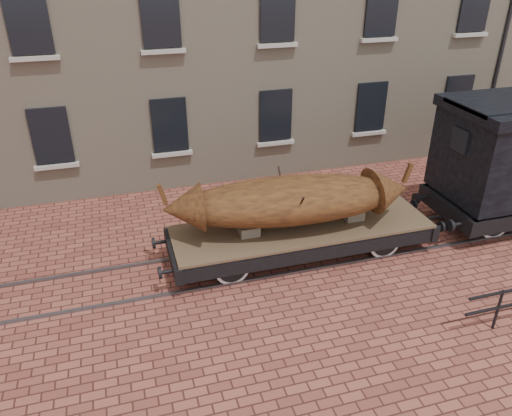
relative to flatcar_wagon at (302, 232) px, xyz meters
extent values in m
plane|color=brown|center=(-0.09, 0.00, -0.70)|extent=(90.00, 90.00, 0.00)
cube|color=black|center=(-6.09, 4.96, 1.50)|extent=(1.10, 0.12, 1.70)
cube|color=#ACA79F|center=(-6.09, 4.90, 0.55)|extent=(1.30, 0.18, 0.12)
cube|color=black|center=(-2.59, 4.96, 1.50)|extent=(1.10, 0.12, 1.70)
cube|color=#ACA79F|center=(-2.59, 4.90, 0.55)|extent=(1.30, 0.18, 0.12)
cube|color=black|center=(0.91, 4.96, 1.50)|extent=(1.10, 0.12, 1.70)
cube|color=#ACA79F|center=(0.91, 4.90, 0.55)|extent=(1.30, 0.18, 0.12)
cube|color=black|center=(4.41, 4.96, 1.50)|extent=(1.10, 0.12, 1.70)
cube|color=#ACA79F|center=(4.41, 4.90, 0.55)|extent=(1.30, 0.18, 0.12)
cube|color=black|center=(7.91, 4.96, 1.50)|extent=(1.10, 0.12, 1.70)
cube|color=#ACA79F|center=(7.91, 4.90, 0.55)|extent=(1.30, 0.18, 0.12)
cube|color=black|center=(-6.09, 4.96, 4.70)|extent=(1.10, 0.12, 1.70)
cube|color=#ACA79F|center=(-6.09, 4.90, 3.75)|extent=(1.30, 0.18, 0.12)
cube|color=black|center=(-2.59, 4.96, 4.70)|extent=(1.10, 0.12, 1.70)
cube|color=#ACA79F|center=(-2.59, 4.90, 3.75)|extent=(1.30, 0.18, 0.12)
cube|color=black|center=(0.91, 4.96, 4.70)|extent=(1.10, 0.12, 1.70)
cube|color=#ACA79F|center=(0.91, 4.90, 3.75)|extent=(1.30, 0.18, 0.12)
cube|color=black|center=(4.41, 4.96, 4.70)|extent=(1.10, 0.12, 1.70)
cube|color=#ACA79F|center=(4.41, 4.90, 3.75)|extent=(1.30, 0.18, 0.12)
cube|color=black|center=(7.91, 4.96, 4.70)|extent=(1.10, 0.12, 1.70)
cube|color=#ACA79F|center=(7.91, 4.90, 3.75)|extent=(1.30, 0.18, 0.12)
cube|color=#59595E|center=(-0.09, -0.72, -0.67)|extent=(30.00, 0.08, 0.06)
cube|color=#59595E|center=(-0.09, 0.72, -0.67)|extent=(30.00, 0.08, 0.06)
cylinder|color=black|center=(2.91, -3.80, -0.20)|extent=(0.06, 0.06, 1.00)
cube|color=brown|center=(0.00, 0.00, 0.12)|extent=(6.60, 1.94, 0.11)
cube|color=black|center=(0.00, -0.90, -0.09)|extent=(6.60, 0.14, 0.40)
cube|color=black|center=(0.00, 0.90, -0.09)|extent=(6.60, 0.14, 0.40)
cube|color=black|center=(-3.30, 0.00, -0.09)|extent=(0.19, 2.02, 0.40)
cylinder|color=black|center=(-3.55, -0.66, -0.09)|extent=(0.31, 0.09, 0.09)
cylinder|color=black|center=(-3.70, -0.66, -0.09)|extent=(0.07, 0.28, 0.28)
cylinder|color=black|center=(-3.55, 0.66, -0.09)|extent=(0.31, 0.09, 0.09)
cylinder|color=black|center=(-3.70, 0.66, -0.09)|extent=(0.07, 0.28, 0.28)
cube|color=black|center=(3.30, 0.00, -0.09)|extent=(0.19, 2.02, 0.40)
cylinder|color=black|center=(3.55, -0.66, -0.09)|extent=(0.31, 0.09, 0.09)
cylinder|color=black|center=(3.70, -0.66, -0.09)|extent=(0.07, 0.28, 0.28)
cylinder|color=black|center=(3.55, 0.66, -0.09)|extent=(0.31, 0.09, 0.09)
cylinder|color=black|center=(3.70, 0.66, -0.09)|extent=(0.07, 0.28, 0.28)
cylinder|color=black|center=(-2.02, 0.00, -0.28)|extent=(0.09, 1.67, 0.09)
cylinder|color=silver|center=(-2.02, -0.72, -0.28)|extent=(0.84, 0.06, 0.84)
cylinder|color=black|center=(-2.02, -0.72, -0.28)|extent=(0.69, 0.09, 0.69)
cube|color=black|center=(-2.02, -0.83, -0.07)|extent=(0.79, 0.07, 0.09)
cylinder|color=silver|center=(-2.02, 0.72, -0.28)|extent=(0.84, 0.06, 0.84)
cylinder|color=black|center=(-2.02, 0.72, -0.28)|extent=(0.69, 0.09, 0.69)
cube|color=black|center=(-2.02, 0.83, -0.07)|extent=(0.79, 0.07, 0.09)
cylinder|color=black|center=(2.02, 0.00, -0.28)|extent=(0.09, 1.67, 0.09)
cylinder|color=silver|center=(2.02, -0.72, -0.28)|extent=(0.84, 0.06, 0.84)
cylinder|color=black|center=(2.02, -0.72, -0.28)|extent=(0.69, 0.09, 0.69)
cube|color=black|center=(2.02, -0.83, -0.07)|extent=(0.79, 0.07, 0.09)
cylinder|color=silver|center=(2.02, 0.72, -0.28)|extent=(0.84, 0.06, 0.84)
cylinder|color=black|center=(2.02, 0.72, -0.28)|extent=(0.69, 0.09, 0.69)
cube|color=black|center=(2.02, 0.83, -0.07)|extent=(0.79, 0.07, 0.09)
cube|color=black|center=(0.00, 0.00, -0.22)|extent=(3.52, 0.05, 0.05)
cube|color=#6E6756|center=(-1.41, 0.00, 0.30)|extent=(0.48, 0.44, 0.25)
cube|color=#6E6756|center=(1.41, 0.00, 0.30)|extent=(0.48, 0.44, 0.25)
ellipsoid|color=brown|center=(-0.36, 0.00, 0.96)|extent=(5.66, 2.19, 1.11)
cone|color=brown|center=(-2.97, 0.23, 1.01)|extent=(1.04, 1.13, 1.05)
cube|color=brown|center=(-3.40, 0.26, 1.42)|extent=(0.23, 0.13, 0.53)
cone|color=brown|center=(2.26, -0.23, 1.01)|extent=(1.04, 1.13, 1.05)
cube|color=brown|center=(2.68, -0.26, 1.42)|extent=(0.23, 0.13, 0.53)
cylinder|color=black|center=(-0.36, -0.45, 0.83)|extent=(0.05, 0.94, 1.34)
cylinder|color=black|center=(-0.36, 0.45, 0.83)|extent=(0.05, 0.94, 1.34)
cube|color=black|center=(7.34, 1.12, 0.01)|extent=(6.09, 0.16, 0.46)
cube|color=black|center=(4.30, 0.00, 0.01)|extent=(0.22, 2.43, 0.46)
cylinder|color=black|center=(3.84, -0.81, 0.01)|extent=(0.08, 0.32, 0.32)
cylinder|color=black|center=(3.84, 0.81, 0.01)|extent=(0.08, 0.32, 0.32)
cylinder|color=black|center=(5.42, 0.00, -0.22)|extent=(0.10, 1.93, 0.10)
cylinder|color=silver|center=(5.42, -0.72, -0.22)|extent=(0.97, 0.07, 0.97)
cylinder|color=black|center=(5.42, -0.72, -0.22)|extent=(0.80, 0.10, 0.80)
cylinder|color=silver|center=(5.42, 0.72, -0.22)|extent=(0.97, 0.07, 0.97)
cylinder|color=black|center=(5.42, 0.72, -0.22)|extent=(0.80, 0.10, 0.80)
cube|color=black|center=(4.28, 0.00, 2.04)|extent=(0.08, 0.61, 0.61)
camera|label=1|loc=(-4.23, -10.20, 6.55)|focal=35.00mm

